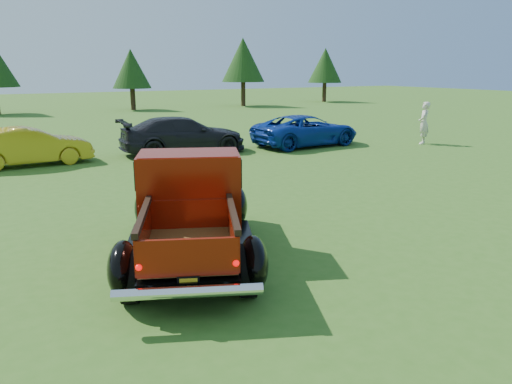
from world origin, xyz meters
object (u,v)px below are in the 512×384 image
(show_car_grey, at_px, (183,135))
(show_car_blue, at_px, (306,130))
(tree_mid_right, at_px, (131,69))
(tree_east, at_px, (243,60))
(show_car_yellow, at_px, (30,146))
(tree_far_east, at_px, (325,66))
(spectator, at_px, (424,123))
(pickup_truck, at_px, (190,205))

(show_car_grey, height_order, show_car_blue, show_car_grey)
(tree_mid_right, relative_size, tree_east, 0.81)
(tree_mid_right, xyz_separation_m, show_car_yellow, (-9.02, -19.86, -2.36))
(tree_far_east, height_order, spectator, tree_far_east)
(pickup_truck, bearing_deg, tree_far_east, 72.66)
(tree_mid_right, height_order, pickup_truck, tree_mid_right)
(show_car_yellow, height_order, spectator, spectator)
(pickup_truck, bearing_deg, tree_mid_right, 98.71)
(pickup_truck, relative_size, spectator, 2.84)
(tree_mid_right, bearing_deg, tree_east, -3.18)
(show_car_blue, distance_m, spectator, 4.88)
(tree_far_east, distance_m, spectator, 26.50)
(pickup_truck, distance_m, show_car_grey, 10.21)
(tree_far_east, xyz_separation_m, pickup_truck, (-25.51, -30.09, -2.44))
(show_car_yellow, bearing_deg, spectator, -103.63)
(tree_mid_right, relative_size, show_car_blue, 0.99)
(pickup_truck, xyz_separation_m, show_car_grey, (3.61, 9.55, -0.15))
(tree_east, bearing_deg, show_car_grey, -123.42)
(tree_far_east, xyz_separation_m, show_car_yellow, (-27.02, -20.36, -2.64))
(tree_far_east, bearing_deg, show_car_blue, -128.57)
(show_car_grey, xyz_separation_m, show_car_blue, (4.92, -0.75, -0.05))
(show_car_yellow, bearing_deg, tree_east, -45.36)
(tree_far_east, relative_size, show_car_yellow, 1.30)
(tree_east, distance_m, show_car_grey, 23.60)
(pickup_truck, bearing_deg, spectator, 50.71)
(tree_mid_right, distance_m, spectator, 23.49)
(show_car_blue, xyz_separation_m, spectator, (4.47, -1.96, 0.24))
(pickup_truck, relative_size, show_car_yellow, 1.32)
(tree_far_east, height_order, show_car_yellow, tree_far_east)
(show_car_blue, bearing_deg, tree_mid_right, -0.65)
(tree_east, bearing_deg, show_car_blue, -111.45)
(pickup_truck, bearing_deg, tree_east, 83.37)
(spectator, bearing_deg, tree_far_east, -158.07)
(tree_mid_right, height_order, tree_east, tree_east)
(show_car_grey, bearing_deg, show_car_yellow, 92.60)
(show_car_grey, bearing_deg, tree_east, -28.85)
(tree_east, relative_size, show_car_yellow, 1.46)
(tree_far_east, relative_size, pickup_truck, 0.98)
(show_car_yellow, bearing_deg, show_car_blue, -97.66)
(show_car_grey, bearing_deg, spectator, -101.48)
(tree_east, bearing_deg, tree_far_east, 6.34)
(tree_mid_right, distance_m, tree_far_east, 18.01)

